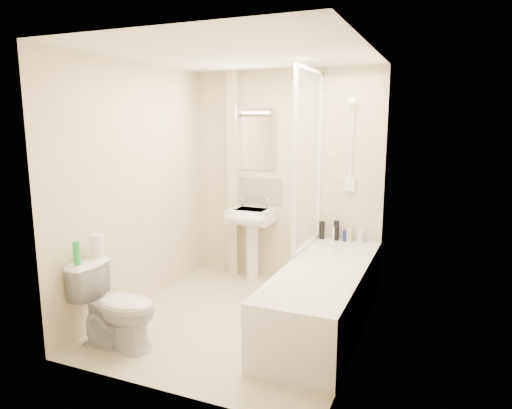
% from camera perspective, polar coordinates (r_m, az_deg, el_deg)
% --- Properties ---
extents(floor, '(2.50, 2.50, 0.00)m').
position_cam_1_polar(floor, '(4.42, -1.99, -14.18)').
color(floor, beige).
rests_on(floor, ground).
extents(wall_back, '(2.20, 0.02, 2.40)m').
position_cam_1_polar(wall_back, '(5.22, 3.68, 3.36)').
color(wall_back, beige).
rests_on(wall_back, ground).
extents(wall_left, '(0.02, 2.50, 2.40)m').
position_cam_1_polar(wall_left, '(4.64, -14.54, 2.15)').
color(wall_left, beige).
rests_on(wall_left, ground).
extents(wall_right, '(0.02, 2.50, 2.40)m').
position_cam_1_polar(wall_right, '(3.75, 13.35, 0.30)').
color(wall_right, beige).
rests_on(wall_right, ground).
extents(ceiling, '(2.20, 2.50, 0.02)m').
position_cam_1_polar(ceiling, '(4.06, -2.21, 18.34)').
color(ceiling, white).
rests_on(ceiling, wall_back).
extents(tile_back, '(0.70, 0.01, 1.75)m').
position_cam_1_polar(tile_back, '(4.99, 11.86, 5.44)').
color(tile_back, beige).
rests_on(tile_back, wall_back).
extents(tile_right, '(0.01, 2.10, 1.75)m').
position_cam_1_polar(tile_right, '(3.92, 13.80, 4.03)').
color(tile_right, beige).
rests_on(tile_right, wall_right).
extents(pipe_boxing, '(0.12, 0.12, 2.40)m').
position_cam_1_polar(pipe_boxing, '(5.40, -2.77, 3.61)').
color(pipe_boxing, beige).
rests_on(pipe_boxing, ground).
extents(splashback, '(0.60, 0.02, 0.30)m').
position_cam_1_polar(splashback, '(5.35, 0.20, 1.73)').
color(splashback, beige).
rests_on(splashback, wall_back).
extents(mirror, '(0.46, 0.01, 0.60)m').
position_cam_1_polar(mirror, '(5.30, 0.19, 7.61)').
color(mirror, white).
rests_on(mirror, wall_back).
extents(strip_light, '(0.42, 0.07, 0.07)m').
position_cam_1_polar(strip_light, '(5.27, 0.10, 11.63)').
color(strip_light, silver).
rests_on(strip_light, wall_back).
extents(bathtub, '(0.70, 2.10, 0.55)m').
position_cam_1_polar(bathtub, '(4.25, 8.54, -11.09)').
color(bathtub, white).
rests_on(bathtub, ground).
extents(shower_screen, '(0.04, 0.92, 1.80)m').
position_cam_1_polar(shower_screen, '(4.65, 6.57, 5.54)').
color(shower_screen, white).
rests_on(shower_screen, bathtub).
extents(shower_fixture, '(0.10, 0.16, 0.99)m').
position_cam_1_polar(shower_fixture, '(4.94, 11.79, 6.79)').
color(shower_fixture, white).
rests_on(shower_fixture, wall_back).
extents(pedestal_sink, '(0.50, 0.47, 0.96)m').
position_cam_1_polar(pedestal_sink, '(5.22, -0.76, -2.47)').
color(pedestal_sink, white).
rests_on(pedestal_sink, ground).
extents(bottle_black_a, '(0.06, 0.06, 0.20)m').
position_cam_1_polar(bottle_black_a, '(5.10, 8.24, -3.19)').
color(bottle_black_a, black).
rests_on(bottle_black_a, bathtub).
extents(bottle_white_a, '(0.05, 0.05, 0.16)m').
position_cam_1_polar(bottle_white_a, '(5.08, 9.78, -3.55)').
color(bottle_white_a, white).
rests_on(bottle_white_a, bathtub).
extents(bottle_black_b, '(0.06, 0.06, 0.22)m').
position_cam_1_polar(bottle_black_b, '(5.06, 10.01, -3.22)').
color(bottle_black_b, black).
rests_on(bottle_black_b, bathtub).
extents(bottle_blue, '(0.05, 0.05, 0.12)m').
position_cam_1_polar(bottle_blue, '(5.06, 11.08, -3.85)').
color(bottle_blue, navy).
rests_on(bottle_blue, bathtub).
extents(bottle_cream, '(0.07, 0.07, 0.15)m').
position_cam_1_polar(bottle_cream, '(5.04, 11.58, -3.76)').
color(bottle_cream, beige).
rests_on(bottle_cream, bathtub).
extents(bottle_white_b, '(0.06, 0.06, 0.15)m').
position_cam_1_polar(bottle_white_b, '(5.02, 12.92, -3.84)').
color(bottle_white_b, silver).
rests_on(bottle_white_b, bathtub).
extents(toilet, '(0.41, 0.70, 0.71)m').
position_cam_1_polar(toilet, '(3.98, -17.04, -12.00)').
color(toilet, white).
rests_on(toilet, ground).
extents(toilet_roll_lower, '(0.11, 0.11, 0.09)m').
position_cam_1_polar(toilet_roll_lower, '(4.09, -19.32, -5.59)').
color(toilet_roll_lower, white).
rests_on(toilet_roll_lower, toilet).
extents(toilet_roll_upper, '(0.12, 0.12, 0.11)m').
position_cam_1_polar(toilet_roll_upper, '(4.03, -19.25, -4.32)').
color(toilet_roll_upper, white).
rests_on(toilet_roll_upper, toilet_roll_lower).
extents(green_bottle, '(0.05, 0.05, 0.19)m').
position_cam_1_polar(green_bottle, '(3.91, -21.51, -5.69)').
color(green_bottle, green).
rests_on(green_bottle, toilet).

